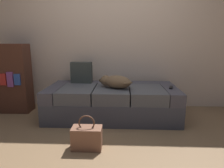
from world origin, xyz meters
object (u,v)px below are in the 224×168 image
object	(u,v)px
tv_remote	(171,87)
dog_tan	(115,82)
throw_pillow	(82,72)
handbag	(87,137)
couch	(112,102)
bookshelf	(12,79)

from	to	relation	value
tv_remote	dog_tan	bearing A→B (deg)	-159.57
throw_pillow	handbag	bearing A→B (deg)	-77.00
couch	throw_pillow	world-z (taller)	throw_pillow
tv_remote	throw_pillow	bearing A→B (deg)	-175.22
couch	bookshelf	bearing A→B (deg)	174.29
tv_remote	throw_pillow	world-z (taller)	throw_pillow
tv_remote	couch	bearing A→B (deg)	-166.15
throw_pillow	handbag	size ratio (longest dim) A/B	0.90
dog_tan	bookshelf	xyz separation A→B (m)	(-1.68, 0.26, -0.02)
throw_pillow	handbag	world-z (taller)	throw_pillow
tv_remote	handbag	distance (m)	1.45
dog_tan	handbag	world-z (taller)	dog_tan
tv_remote	throw_pillow	xyz separation A→B (m)	(-1.37, 0.33, 0.16)
dog_tan	throw_pillow	xyz separation A→B (m)	(-0.56, 0.36, 0.08)
throw_pillow	handbag	xyz separation A→B (m)	(0.28, -1.22, -0.52)
couch	bookshelf	xyz separation A→B (m)	(-1.63, 0.16, 0.32)
dog_tan	handbag	bearing A→B (deg)	-108.02
bookshelf	throw_pillow	bearing A→B (deg)	5.03
couch	bookshelf	size ratio (longest dim) A/B	1.75
couch	tv_remote	world-z (taller)	tv_remote
dog_tan	bookshelf	bearing A→B (deg)	171.19
tv_remote	bookshelf	distance (m)	2.50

